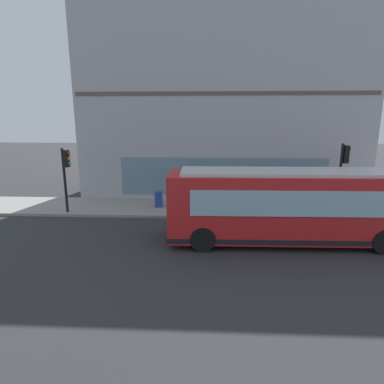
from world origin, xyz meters
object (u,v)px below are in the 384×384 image
fire_hydrant (192,201)px  newspaper_vending_box (159,199)px  traffic_light_near_corner (343,166)px  pedestrian_near_hydrant (363,196)px  traffic_light_down_block (66,168)px  pedestrian_walking_along_curb (339,192)px  city_bus_nearside (289,206)px

fire_hydrant → newspaper_vending_box: newspaper_vending_box is taller
traffic_light_near_corner → pedestrian_near_hydrant: size_ratio=2.32×
traffic_light_down_block → pedestrian_near_hydrant: 16.00m
traffic_light_down_block → pedestrian_walking_along_curb: size_ratio=2.23×
traffic_light_down_block → fire_hydrant: 7.08m
traffic_light_down_block → pedestrian_walking_along_curb: 15.27m
newspaper_vending_box → fire_hydrant: bearing=-90.5°
city_bus_nearside → fire_hydrant: (4.68, 4.31, -1.04)m
pedestrian_walking_along_curb → pedestrian_near_hydrant: size_ratio=0.96×
traffic_light_down_block → pedestrian_walking_along_curb: bearing=-83.6°
pedestrian_near_hydrant → pedestrian_walking_along_curb: bearing=36.8°
pedestrian_near_hydrant → newspaper_vending_box: size_ratio=1.80×
traffic_light_near_corner → traffic_light_down_block: size_ratio=1.08×
fire_hydrant → traffic_light_near_corner: bearing=-98.5°
city_bus_nearside → pedestrian_walking_along_curb: bearing=-39.2°
city_bus_nearside → traffic_light_down_block: 11.51m
traffic_light_down_block → pedestrian_near_hydrant: traffic_light_down_block is taller
traffic_light_near_corner → newspaper_vending_box: 10.08m
city_bus_nearside → traffic_light_down_block: (3.38, 10.95, 1.03)m
pedestrian_walking_along_curb → city_bus_nearside: bearing=140.8°
traffic_light_down_block → fire_hydrant: bearing=-78.9°
city_bus_nearside → traffic_light_near_corner: traffic_light_near_corner is taller
city_bus_nearside → traffic_light_down_block: size_ratio=2.89×
city_bus_nearside → pedestrian_near_hydrant: 6.38m
pedestrian_walking_along_curb → traffic_light_down_block: bearing=96.4°
fire_hydrant → city_bus_nearside: bearing=-137.4°
fire_hydrant → pedestrian_walking_along_curb: pedestrian_walking_along_curb is taller
city_bus_nearside → newspaper_vending_box: 7.85m
pedestrian_near_hydrant → traffic_light_down_block: bearing=92.2°
pedestrian_near_hydrant → newspaper_vending_box: (0.71, 11.18, -0.48)m
traffic_light_near_corner → traffic_light_down_block: 14.51m
pedestrian_walking_along_curb → fire_hydrant: bearing=92.7°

